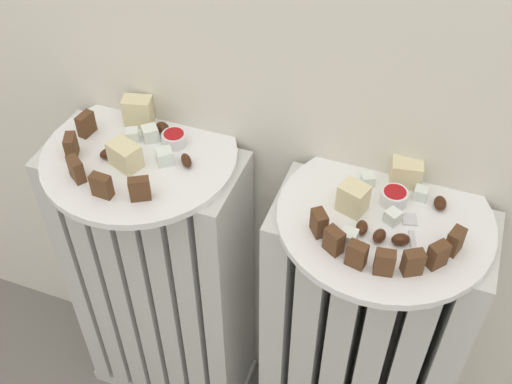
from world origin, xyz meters
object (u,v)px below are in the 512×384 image
plate_left (140,156)px  jam_bowl_left (174,138)px  radiator_right (358,348)px  jam_bowl_right (394,197)px  plate_right (385,218)px  radiator_left (162,287)px  fork (412,236)px

plate_left → jam_bowl_left: 0.06m
plate_left → radiator_right: bearing=0.0°
plate_left → jam_bowl_right: (0.40, 0.03, 0.02)m
plate_right → jam_bowl_left: jam_bowl_left is taller
plate_left → plate_right: 0.39m
plate_right → radiator_left: bearing=180.0°
jam_bowl_left → jam_bowl_right: bearing=-1.7°
radiator_left → jam_bowl_left: (0.04, 0.04, 0.36)m
radiator_right → jam_bowl_right: jam_bowl_right is taller
radiator_left → jam_bowl_right: (0.40, 0.03, 0.36)m
jam_bowl_left → jam_bowl_right: 0.35m
fork → plate_right: bearing=146.6°
radiator_right → jam_bowl_right: (0.00, 0.03, 0.36)m
radiator_right → fork: size_ratio=6.44×
radiator_left → radiator_right: 0.39m
radiator_left → fork: (0.43, -0.03, 0.35)m
radiator_right → jam_bowl_left: size_ratio=16.97×
plate_left → jam_bowl_left: (0.04, 0.04, 0.02)m
plate_left → fork: fork is taller
radiator_left → jam_bowl_right: 0.54m
radiator_left → jam_bowl_left: bearing=42.2°
radiator_right → plate_left: size_ratio=2.14×
jam_bowl_right → plate_right: bearing=-99.4°
jam_bowl_left → plate_right: bearing=-6.4°
fork → plate_left: bearing=176.3°
radiator_left → plate_right: (0.39, 0.00, 0.34)m
radiator_left → fork: bearing=-3.7°
plate_left → fork: size_ratio=3.01×
radiator_left → plate_left: plate_left is taller
jam_bowl_right → radiator_left: bearing=-175.8°
radiator_right → radiator_left: bearing=180.0°
plate_left → plate_right: size_ratio=1.00×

